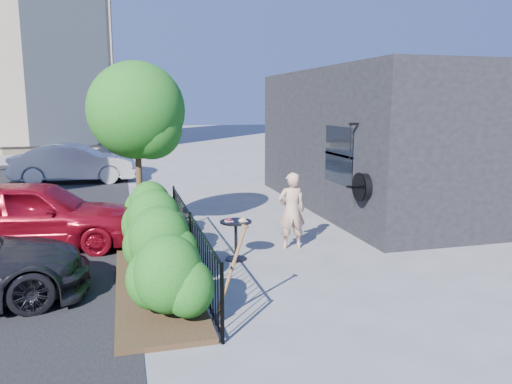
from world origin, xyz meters
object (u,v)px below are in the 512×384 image
object	(u,v)px
car_red	(35,214)
cafe_table	(236,233)
shovel	(230,278)
car_silver	(75,163)
woman	(292,211)
patio_tree	(140,116)

from	to	relation	value
car_red	cafe_table	bearing A→B (deg)	-107.00
shovel	car_red	xyz separation A→B (m)	(-3.24, 4.61, 0.11)
shovel	car_red	distance (m)	5.63
car_red	car_silver	distance (m)	9.18
car_silver	woman	bearing A→B (deg)	-151.36
cafe_table	car_red	world-z (taller)	car_red
shovel	car_silver	bearing A→B (deg)	103.07
patio_tree	woman	size ratio (longest dim) A/B	2.41
car_red	patio_tree	bearing A→B (deg)	-69.79
cafe_table	car_silver	world-z (taller)	car_silver
shovel	patio_tree	bearing A→B (deg)	100.97
woman	car_red	xyz separation A→B (m)	(-5.26, 1.42, -0.08)
patio_tree	shovel	distance (m)	5.57
cafe_table	shovel	xyz separation A→B (m)	(-0.70, -2.69, 0.08)
patio_tree	woman	xyz separation A→B (m)	(3.00, -1.87, -1.95)
cafe_table	patio_tree	bearing A→B (deg)	125.32
shovel	car_red	world-z (taller)	car_red
woman	shovel	bearing A→B (deg)	62.31
patio_tree	car_silver	world-z (taller)	patio_tree
woman	shovel	world-z (taller)	woman
patio_tree	car_red	bearing A→B (deg)	-168.77
car_silver	car_red	bearing A→B (deg)	-177.83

